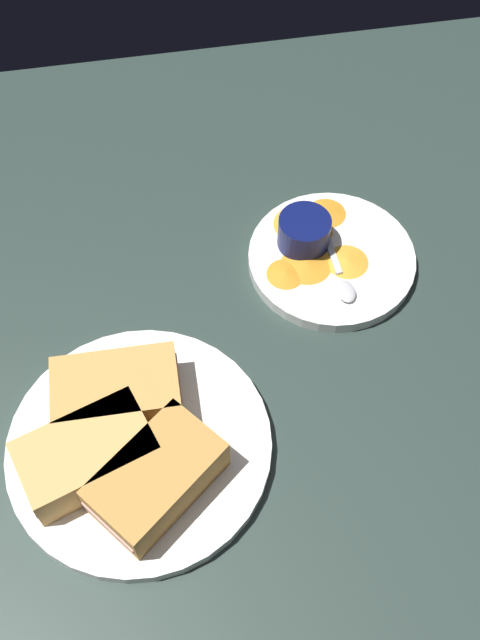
% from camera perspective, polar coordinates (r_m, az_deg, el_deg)
% --- Properties ---
extents(ground_plane, '(1.10, 1.10, 0.03)m').
position_cam_1_polar(ground_plane, '(0.85, -4.10, -4.14)').
color(ground_plane, '#283833').
extents(plate_sandwich_main, '(0.28, 0.28, 0.02)m').
position_cam_1_polar(plate_sandwich_main, '(0.79, -7.69, -9.54)').
color(plate_sandwich_main, white).
rests_on(plate_sandwich_main, ground_plane).
extents(sandwich_half_near, '(0.13, 0.08, 0.05)m').
position_cam_1_polar(sandwich_half_near, '(0.79, -9.41, -5.44)').
color(sandwich_half_near, tan).
rests_on(sandwich_half_near, plate_sandwich_main).
extents(sandwich_half_far, '(0.15, 0.11, 0.05)m').
position_cam_1_polar(sandwich_half_far, '(0.76, -11.64, -10.10)').
color(sandwich_half_far, tan).
rests_on(sandwich_half_far, plate_sandwich_main).
extents(sandwich_half_extra, '(0.15, 0.14, 0.05)m').
position_cam_1_polar(sandwich_half_extra, '(0.74, -6.40, -11.90)').
color(sandwich_half_extra, '#C68C42').
rests_on(sandwich_half_extra, plate_sandwich_main).
extents(ramekin_dark_sauce, '(0.07, 0.07, 0.04)m').
position_cam_1_polar(ramekin_dark_sauce, '(0.74, -6.82, -12.82)').
color(ramekin_dark_sauce, '#0C144C').
rests_on(ramekin_dark_sauce, plate_sandwich_main).
extents(spoon_by_dark_ramekin, '(0.02, 0.10, 0.01)m').
position_cam_1_polar(spoon_by_dark_ramekin, '(0.78, -7.24, -9.66)').
color(spoon_by_dark_ramekin, silver).
rests_on(spoon_by_dark_ramekin, plate_sandwich_main).
extents(plate_chips_companion, '(0.20, 0.20, 0.02)m').
position_cam_1_polar(plate_chips_companion, '(0.92, 7.01, 4.65)').
color(plate_chips_companion, white).
rests_on(plate_chips_companion, ground_plane).
extents(ramekin_light_gravy, '(0.06, 0.06, 0.04)m').
position_cam_1_polar(ramekin_light_gravy, '(0.90, 4.94, 6.81)').
color(ramekin_light_gravy, '#0C144C').
rests_on(ramekin_light_gravy, plate_chips_companion).
extents(spoon_by_gravy_ramekin, '(0.02, 0.10, 0.01)m').
position_cam_1_polar(spoon_by_gravy_ramekin, '(0.88, 7.89, 2.85)').
color(spoon_by_gravy_ramekin, silver).
rests_on(spoon_by_gravy_ramekin, plate_chips_companion).
extents(plantain_chip_scatter, '(0.14, 0.15, 0.01)m').
position_cam_1_polar(plantain_chip_scatter, '(0.92, 5.59, 5.88)').
color(plantain_chip_scatter, orange).
rests_on(plantain_chip_scatter, plate_chips_companion).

